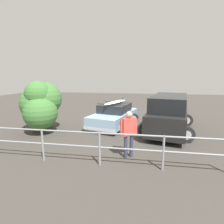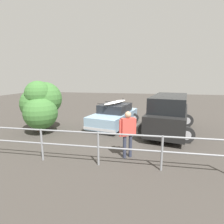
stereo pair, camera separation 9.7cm
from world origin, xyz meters
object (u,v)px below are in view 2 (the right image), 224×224
object	(u,v)px
person_bystander	(128,130)
bush_near_left	(41,105)
suv_car	(169,113)
sedan_car	(114,115)

from	to	relation	value
person_bystander	bush_near_left	world-z (taller)	bush_near_left
suv_car	bush_near_left	bearing A→B (deg)	10.97
person_bystander	bush_near_left	distance (m)	5.41
suv_car	bush_near_left	xyz separation A→B (m)	(6.68, 1.29, 0.42)
suv_car	sedan_car	bearing A→B (deg)	-11.33
sedan_car	bush_near_left	xyz separation A→B (m)	(3.60, 1.91, 0.80)
person_bystander	suv_car	bearing A→B (deg)	-116.66
suv_car	person_bystander	xyz separation A→B (m)	(1.80, 3.58, 0.02)
person_bystander	sedan_car	bearing A→B (deg)	-72.98
sedan_car	suv_car	size ratio (longest dim) A/B	0.83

